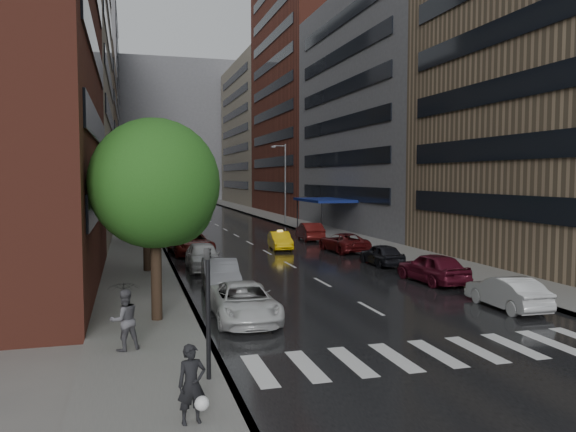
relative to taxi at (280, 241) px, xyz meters
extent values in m
plane|color=gray|center=(-1.35, -23.37, -0.66)|extent=(220.00, 220.00, 0.00)
cube|color=black|center=(-1.35, 26.63, -0.65)|extent=(14.00, 140.00, 0.01)
cube|color=gray|center=(-10.35, 26.63, -0.58)|extent=(4.00, 140.00, 0.15)
cube|color=gray|center=(7.65, 26.63, -0.58)|extent=(4.00, 140.00, 0.15)
cube|color=silver|center=(-7.45, -25.37, -0.65)|extent=(0.55, 2.80, 0.01)
cube|color=silver|center=(-6.05, -25.37, -0.65)|extent=(0.55, 2.80, 0.01)
cube|color=silver|center=(-4.65, -25.37, -0.65)|extent=(0.55, 2.80, 0.01)
cube|color=silver|center=(-3.25, -25.37, -0.65)|extent=(0.55, 2.80, 0.01)
cube|color=silver|center=(-1.85, -25.37, -0.65)|extent=(0.55, 2.80, 0.01)
cube|color=silver|center=(-0.45, -25.37, -0.65)|extent=(0.55, 2.80, 0.01)
cube|color=silver|center=(0.95, -25.37, -0.65)|extent=(0.55, 2.80, 0.01)
cube|color=silver|center=(2.35, -25.37, -0.65)|extent=(0.55, 2.80, 0.01)
cube|color=maroon|center=(-16.35, -11.37, 12.34)|extent=(8.00, 20.00, 26.00)
cube|color=gray|center=(-16.35, 12.63, 16.34)|extent=(8.00, 28.00, 34.00)
cube|color=#937A5B|center=(-16.35, 40.63, 10.34)|extent=(8.00, 28.00, 22.00)
cube|color=slate|center=(-16.35, 70.63, 18.34)|extent=(8.00, 32.00, 38.00)
cube|color=#937A5B|center=(13.65, -11.37, 14.34)|extent=(8.00, 20.00, 30.00)
cube|color=slate|center=(13.65, 12.63, 11.34)|extent=(8.00, 28.00, 24.00)
cube|color=maroon|center=(13.65, 40.63, 17.34)|extent=(8.00, 28.00, 36.00)
cube|color=gray|center=(13.65, 70.63, 13.34)|extent=(8.00, 32.00, 28.00)
cube|color=slate|center=(-1.35, 94.63, 15.34)|extent=(40.00, 14.00, 32.00)
cylinder|color=#382619|center=(-9.95, -19.35, 1.42)|extent=(0.40, 0.40, 4.16)
sphere|color=#1E5116|center=(-9.95, -19.35, 4.54)|extent=(4.75, 4.75, 4.75)
cylinder|color=#382619|center=(-9.95, -8.05, 1.67)|extent=(0.40, 0.40, 4.65)
sphere|color=#1E5116|center=(-9.95, -8.05, 5.16)|extent=(5.32, 5.32, 5.32)
cylinder|color=#382619|center=(-9.95, 7.08, 1.31)|extent=(0.40, 0.40, 3.94)
sphere|color=#1E5116|center=(-9.95, 7.08, 4.27)|extent=(4.50, 4.50, 4.50)
imported|color=yellow|center=(0.00, 0.00, 0.00)|extent=(1.77, 4.11, 1.32)
imported|color=silver|center=(-6.75, -19.76, 0.04)|extent=(2.41, 5.05, 1.39)
imported|color=slate|center=(-6.75, -14.12, 0.10)|extent=(1.92, 4.72, 1.52)
imported|color=silver|center=(-6.75, -7.75, 0.15)|extent=(2.01, 4.76, 1.61)
imported|color=#521310|center=(-6.75, -1.05, 0.14)|extent=(3.07, 5.91, 1.59)
imported|color=black|center=(-6.75, 4.79, 0.15)|extent=(2.48, 5.63, 1.61)
imported|color=#193825|center=(-6.75, 9.85, 0.15)|extent=(1.93, 4.96, 1.61)
imported|color=maroon|center=(-6.75, 16.46, 0.08)|extent=(2.42, 5.24, 1.48)
imported|color=silver|center=(4.05, -20.92, 0.02)|extent=(1.56, 4.17, 1.36)
imported|color=#531020|center=(4.05, -15.04, 0.13)|extent=(2.14, 4.74, 1.58)
imported|color=black|center=(4.05, -9.06, 0.01)|extent=(1.59, 3.94, 1.34)
imported|color=#4E0F11|center=(4.05, -2.60, 0.03)|extent=(2.67, 5.12, 1.38)
imported|color=#4C100F|center=(4.05, 5.20, 0.10)|extent=(1.96, 4.72, 1.52)
imported|color=black|center=(-9.66, -28.56, 0.35)|extent=(0.69, 0.52, 1.71)
sphere|color=white|center=(-9.46, -28.66, -0.06)|extent=(0.32, 0.32, 0.32)
imported|color=#4F4E53|center=(-11.08, -22.88, 0.43)|extent=(1.11, 0.99, 1.88)
imported|color=black|center=(-11.08, -22.88, 1.14)|extent=(0.96, 0.98, 0.88)
cylinder|color=black|center=(-8.95, -26.03, 1.09)|extent=(0.12, 0.12, 3.20)
imported|color=black|center=(-8.95, -26.03, 2.49)|extent=(0.18, 0.15, 0.90)
cylinder|color=gray|center=(-9.15, 6.63, 3.99)|extent=(0.18, 0.18, 9.00)
cube|color=gray|center=(-7.75, 6.63, 8.19)|extent=(0.50, 0.22, 0.16)
cylinder|color=gray|center=(6.45, 21.63, 3.99)|extent=(0.18, 0.18, 9.00)
cube|color=gray|center=(5.05, 21.63, 8.19)|extent=(0.50, 0.22, 0.16)
cube|color=navy|center=(7.65, 11.63, 2.49)|extent=(4.00, 8.00, 0.25)
cylinder|color=black|center=(6.05, 7.83, 0.99)|extent=(0.12, 0.12, 3.00)
cylinder|color=black|center=(6.05, 15.43, 0.99)|extent=(0.12, 0.12, 3.00)
camera|label=1|loc=(-10.88, -40.39, 4.78)|focal=35.00mm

